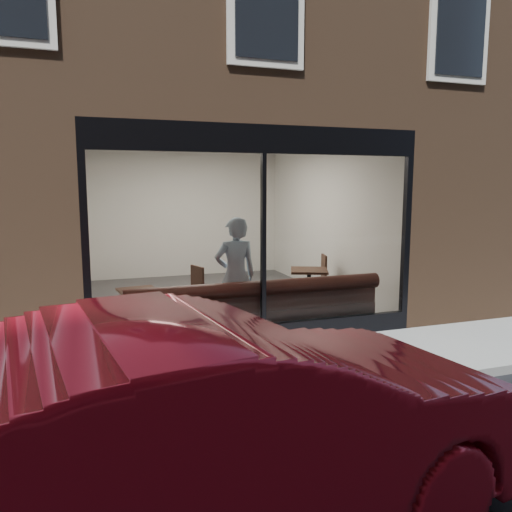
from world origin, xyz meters
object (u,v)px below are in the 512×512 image
object	(u,v)px
cafe_table_right	(309,270)
cafe_chair_left	(188,307)
person	(235,275)
parked_car	(214,431)
cafe_table_left	(138,291)
banquette	(254,322)
cafe_chair_right	(314,289)

from	to	relation	value
cafe_table_right	cafe_chair_left	size ratio (longest dim) A/B	1.72
person	parked_car	bearing A→B (deg)	71.61
cafe_table_left	cafe_table_right	world-z (taller)	cafe_table_right
cafe_table_right	parked_car	world-z (taller)	parked_car
banquette	cafe_table_left	xyz separation A→B (m)	(-1.71, 0.55, 0.52)
cafe_table_right	parked_car	bearing A→B (deg)	-120.62
person	cafe_table_left	bearing A→B (deg)	-8.76
cafe_table_right	parked_car	xyz separation A→B (m)	(-3.28, -5.55, 0.04)
banquette	parked_car	distance (m)	4.57
banquette	parked_car	bearing A→B (deg)	-112.25
banquette	cafe_chair_right	world-z (taller)	banquette
cafe_chair_right	cafe_table_right	bearing A→B (deg)	70.36
cafe_chair_left	parked_car	world-z (taller)	parked_car
banquette	cafe_table_left	distance (m)	1.87
banquette	person	distance (m)	0.80
person	cafe_chair_right	bearing A→B (deg)	-143.77
cafe_table_left	cafe_chair_left	bearing A→B (deg)	37.08
cafe_table_left	parked_car	size ratio (longest dim) A/B	0.12
cafe_table_left	banquette	bearing A→B (deg)	-17.80
person	cafe_chair_left	bearing A→B (deg)	-57.74
cafe_chair_left	cafe_chair_right	world-z (taller)	cafe_chair_right
person	cafe_chair_left	distance (m)	1.30
banquette	parked_car	world-z (taller)	parked_car
parked_car	person	bearing A→B (deg)	-26.85
cafe_chair_right	banquette	bearing A→B (deg)	59.52
banquette	cafe_chair_right	distance (m)	2.72
cafe_table_left	person	bearing A→B (deg)	-8.83
cafe_chair_right	cafe_chair_left	bearing A→B (deg)	28.65
cafe_chair_right	parked_car	world-z (taller)	parked_car
person	cafe_table_right	distance (m)	2.06
banquette	cafe_chair_left	world-z (taller)	banquette
banquette	cafe_table_right	size ratio (longest dim) A/B	5.81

